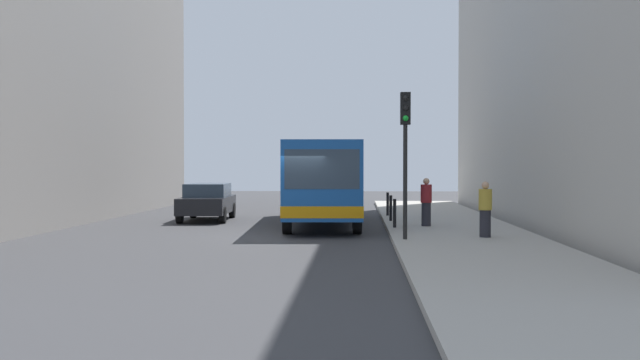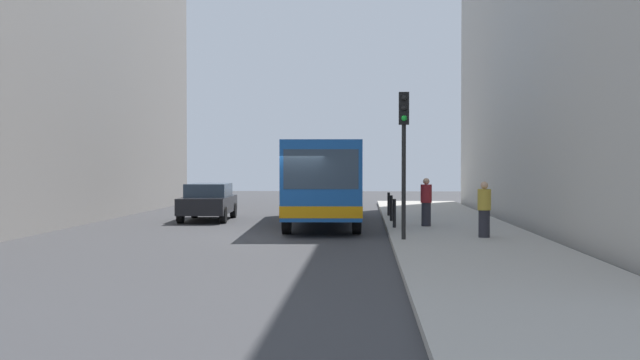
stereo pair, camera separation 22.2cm
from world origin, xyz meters
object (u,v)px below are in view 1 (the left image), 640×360
object	(u,v)px
bollard_mid	(391,208)
pedestrian_mid_sidewalk	(426,202)
traffic_light	(405,137)
bollard_near	(395,213)
bus	(322,178)
car_beside_bus	(207,201)
bollard_far	(388,204)
pedestrian_near_signal	(485,210)

from	to	relation	value
bollard_mid	pedestrian_mid_sidewalk	world-z (taller)	pedestrian_mid_sidewalk
traffic_light	pedestrian_mid_sidewalk	xyz separation A→B (m)	(1.00, 4.56, -2.04)
traffic_light	pedestrian_mid_sidewalk	size ratio (longest dim) A/B	2.51
bollard_near	bollard_mid	distance (m)	2.91
bollard_near	bollard_mid	bearing A→B (deg)	90.00
bus	traffic_light	distance (m)	7.67
car_beside_bus	pedestrian_mid_sidewalk	xyz separation A→B (m)	(8.36, -4.10, 0.18)
bus	bollard_far	size ratio (longest dim) A/B	11.71
bollard_mid	pedestrian_mid_sidewalk	distance (m)	2.55
bollard_far	bollard_mid	bearing A→B (deg)	-90.00
car_beside_bus	pedestrian_near_signal	world-z (taller)	pedestrian_near_signal
bollard_near	traffic_light	bearing A→B (deg)	-88.54
bollard_far	car_beside_bus	bearing A→B (deg)	-171.52
traffic_light	pedestrian_near_signal	distance (m)	3.20
car_beside_bus	traffic_light	world-z (taller)	traffic_light
pedestrian_near_signal	pedestrian_mid_sidewalk	xyz separation A→B (m)	(-1.34, 3.84, 0.02)
bollard_near	bollard_far	distance (m)	5.82
bus	bollard_mid	world-z (taller)	bus
bus	bollard_mid	distance (m)	2.79
traffic_light	pedestrian_near_signal	bearing A→B (deg)	17.28
car_beside_bus	pedestrian_mid_sidewalk	bearing A→B (deg)	150.99
bus	pedestrian_mid_sidewalk	bearing A→B (deg)	142.82
bollard_far	traffic_light	bearing A→B (deg)	-89.41
car_beside_bus	pedestrian_near_signal	distance (m)	12.53
car_beside_bus	traffic_light	size ratio (longest dim) A/B	1.09
car_beside_bus	pedestrian_mid_sidewalk	distance (m)	9.32
car_beside_bus	bollard_far	bearing A→B (deg)	-174.43
bollard_mid	pedestrian_mid_sidewalk	xyz separation A→B (m)	(1.10, -2.27, 0.34)
bus	pedestrian_mid_sidewalk	world-z (taller)	bus
car_beside_bus	pedestrian_near_signal	bearing A→B (deg)	137.81
pedestrian_near_signal	pedestrian_mid_sidewalk	bearing A→B (deg)	-126.38
bollard_near	pedestrian_mid_sidewalk	xyz separation A→B (m)	(1.10, 0.64, 0.34)
pedestrian_near_signal	pedestrian_mid_sidewalk	world-z (taller)	pedestrian_mid_sidewalk
bus	bollard_far	bearing A→B (deg)	-136.46
bollard_mid	bollard_far	xyz separation A→B (m)	(0.00, 2.91, 0.00)
bus	pedestrian_mid_sidewalk	size ratio (longest dim) A/B	6.81
bus	car_beside_bus	xyz separation A→B (m)	(-4.71, 1.58, -0.94)
traffic_light	bollard_mid	size ratio (longest dim) A/B	4.32
traffic_light	bollard_mid	xyz separation A→B (m)	(-0.10, 6.83, -2.38)
car_beside_bus	pedestrian_near_signal	size ratio (longest dim) A/B	2.80
bus	bollard_near	bearing A→B (deg)	126.34
bollard_mid	pedestrian_near_signal	size ratio (longest dim) A/B	0.59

